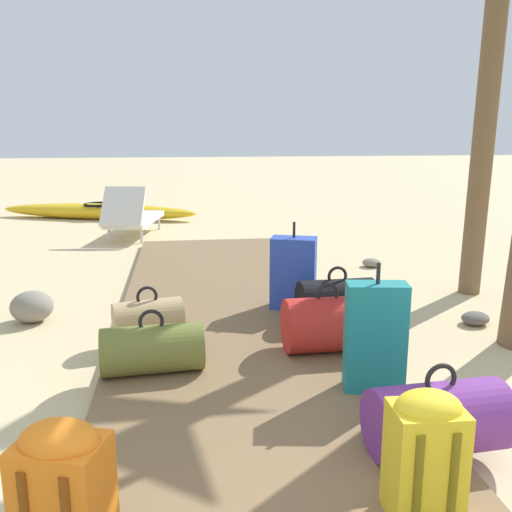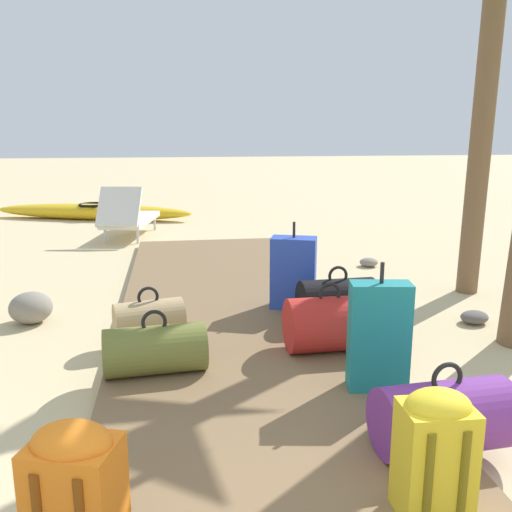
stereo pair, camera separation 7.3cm
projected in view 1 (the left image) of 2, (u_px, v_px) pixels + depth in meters
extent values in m
plane|color=#CCB789|center=(241.00, 366.00, 3.93)|extent=(60.00, 60.00, 0.00)
cube|color=brown|center=(232.00, 326.00, 4.61)|extent=(1.88, 7.05, 0.08)
cube|color=gold|center=(424.00, 463.00, 2.25)|extent=(0.29, 0.23, 0.48)
ellipsoid|color=gold|center=(428.00, 408.00, 2.19)|extent=(0.28, 0.22, 0.14)
cylinder|color=#6D5E11|center=(418.00, 480.00, 2.13)|extent=(0.04, 0.04, 0.38)
cylinder|color=#6D5E11|center=(453.00, 478.00, 2.15)|extent=(0.04, 0.04, 0.38)
cube|color=#197A7F|center=(375.00, 337.00, 3.35)|extent=(0.38, 0.22, 0.67)
cylinder|color=black|center=(378.00, 273.00, 3.26)|extent=(0.02, 0.02, 0.13)
cylinder|color=black|center=(336.00, 302.00, 4.53)|extent=(0.63, 0.40, 0.37)
torus|color=black|center=(337.00, 276.00, 4.48)|extent=(0.17, 0.03, 0.16)
cylinder|color=red|center=(327.00, 324.00, 3.97)|extent=(0.61, 0.41, 0.39)
torus|color=black|center=(328.00, 294.00, 3.92)|extent=(0.16, 0.03, 0.16)
cylinder|color=tan|center=(148.00, 318.00, 4.27)|extent=(0.57, 0.39, 0.28)
torus|color=black|center=(147.00, 297.00, 4.23)|extent=(0.17, 0.06, 0.16)
cylinder|color=#6B2D84|center=(438.00, 419.00, 2.71)|extent=(0.69, 0.40, 0.35)
torus|color=black|center=(441.00, 379.00, 2.67)|extent=(0.17, 0.04, 0.16)
cylinder|color=olive|center=(152.00, 349.00, 3.62)|extent=(0.68, 0.37, 0.32)
torus|color=black|center=(151.00, 322.00, 3.58)|extent=(0.17, 0.04, 0.16)
cube|color=orange|center=(65.00, 505.00, 1.98)|extent=(0.36, 0.31, 0.50)
ellipsoid|color=orange|center=(59.00, 442.00, 1.93)|extent=(0.34, 0.30, 0.15)
cube|color=#2847B7|center=(293.00, 273.00, 4.90)|extent=(0.44, 0.33, 0.63)
cylinder|color=black|center=(294.00, 230.00, 4.82)|extent=(0.02, 0.02, 0.14)
cylinder|color=brown|center=(488.00, 91.00, 5.22)|extent=(0.21, 0.29, 3.97)
cube|color=white|center=(135.00, 219.00, 8.66)|extent=(0.85, 1.49, 0.08)
cube|color=white|center=(123.00, 207.00, 8.02)|extent=(0.67, 0.54, 0.55)
cylinder|color=silver|center=(130.00, 223.00, 9.25)|extent=(0.04, 0.04, 0.22)
cylinder|color=silver|center=(159.00, 223.00, 9.22)|extent=(0.04, 0.04, 0.22)
cylinder|color=silver|center=(109.00, 235.00, 8.16)|extent=(0.04, 0.04, 0.22)
cylinder|color=silver|center=(141.00, 236.00, 8.13)|extent=(0.04, 0.04, 0.22)
ellipsoid|color=gold|center=(98.00, 211.00, 10.32)|extent=(3.76, 1.62, 0.28)
torus|color=black|center=(97.00, 204.00, 10.30)|extent=(0.61, 0.61, 0.05)
ellipsoid|color=gray|center=(371.00, 263.00, 6.75)|extent=(0.24, 0.23, 0.10)
ellipsoid|color=gray|center=(32.00, 307.00, 4.81)|extent=(0.47, 0.46, 0.27)
ellipsoid|color=#5B5651|center=(475.00, 318.00, 4.76)|extent=(0.31, 0.29, 0.11)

